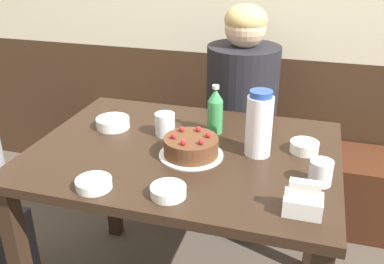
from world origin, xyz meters
The scene contains 13 objects.
bench_seat centered at (0.00, 0.83, 0.21)m, with size 1.87×0.38×0.42m.
dining_table centered at (0.00, 0.00, 0.66)m, with size 1.13×0.84×0.78m.
birthday_cake centered at (0.04, -0.04, 0.81)m, with size 0.23×0.23×0.09m.
water_pitcher centered at (0.27, 0.04, 0.90)m, with size 0.10×0.10×0.24m.
soju_bottle centered at (0.07, 0.18, 0.87)m, with size 0.06×0.06×0.20m.
napkin_holder centered at (0.45, -0.29, 0.81)m, with size 0.11×0.08×0.11m.
bowl_soup_white centered at (0.43, 0.10, 0.80)m, with size 0.11×0.11×0.04m.
bowl_rice_small centered at (0.05, -0.31, 0.79)m, with size 0.11×0.11×0.03m.
bowl_side_dish centered at (-0.34, 0.10, 0.80)m, with size 0.14×0.14×0.04m.
bowl_sauce_shallow centered at (-0.19, -0.34, 0.79)m, with size 0.12×0.12×0.03m.
glass_water_tall centered at (-0.11, 0.10, 0.82)m, with size 0.08×0.08×0.09m.
glass_tumbler_short centered at (0.49, -0.11, 0.82)m, with size 0.08×0.08×0.08m.
person_pale_blue_shirt centered at (0.10, 0.68, 0.60)m, with size 0.36×0.36×1.22m.
Camera 1 is at (0.43, -1.36, 1.51)m, focal length 40.00 mm.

